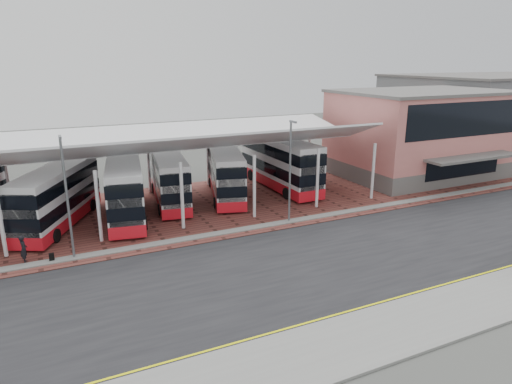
% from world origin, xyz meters
% --- Properties ---
extents(ground, '(140.00, 140.00, 0.00)m').
position_xyz_m(ground, '(0.00, 0.00, 0.00)').
color(ground, '#41423E').
extents(road, '(120.00, 14.00, 0.02)m').
position_xyz_m(road, '(0.00, -1.00, 0.01)').
color(road, black).
rests_on(road, ground).
extents(forecourt, '(72.00, 16.00, 0.06)m').
position_xyz_m(forecourt, '(2.00, 13.00, 0.03)').
color(forecourt, brown).
rests_on(forecourt, ground).
extents(sidewalk, '(120.00, 4.00, 0.14)m').
position_xyz_m(sidewalk, '(0.00, -9.00, 0.07)').
color(sidewalk, slate).
rests_on(sidewalk, ground).
extents(north_kerb, '(120.00, 0.80, 0.14)m').
position_xyz_m(north_kerb, '(0.00, 6.20, 0.07)').
color(north_kerb, slate).
rests_on(north_kerb, ground).
extents(yellow_line_near, '(120.00, 0.12, 0.01)m').
position_xyz_m(yellow_line_near, '(0.00, -7.00, 0.03)').
color(yellow_line_near, '#F5F301').
rests_on(yellow_line_near, road).
extents(yellow_line_far, '(120.00, 0.12, 0.01)m').
position_xyz_m(yellow_line_far, '(0.00, -6.70, 0.03)').
color(yellow_line_far, '#F5F301').
rests_on(yellow_line_far, road).
extents(canopy, '(37.00, 11.63, 7.07)m').
position_xyz_m(canopy, '(-6.00, 13.94, 5.80)').
color(canopy, silver).
rests_on(canopy, ground).
extents(terminal, '(18.40, 14.40, 9.25)m').
position_xyz_m(terminal, '(23.00, 13.92, 4.66)').
color(terminal, '#5B5956').
rests_on(terminal, ground).
extents(warehouse, '(30.50, 20.50, 10.25)m').
position_xyz_m(warehouse, '(48.00, 24.00, 5.15)').
color(warehouse, slate).
rests_on(warehouse, ground).
extents(lamp_west, '(0.16, 0.90, 8.07)m').
position_xyz_m(lamp_west, '(-14.00, 6.27, 4.36)').
color(lamp_west, slate).
rests_on(lamp_west, ground).
extents(lamp_east, '(0.16, 0.90, 8.07)m').
position_xyz_m(lamp_east, '(2.00, 6.27, 4.36)').
color(lamp_east, slate).
rests_on(lamp_east, ground).
extents(bus_1, '(7.15, 10.90, 4.50)m').
position_xyz_m(bus_1, '(-14.44, 13.25, 2.30)').
color(bus_1, silver).
rests_on(bus_1, forecourt).
extents(bus_2, '(4.48, 11.63, 4.68)m').
position_xyz_m(bus_2, '(-9.37, 13.11, 2.38)').
color(bus_2, silver).
rests_on(bus_2, forecourt).
extents(bus_3, '(4.04, 10.87, 4.38)m').
position_xyz_m(bus_3, '(-5.17, 15.31, 2.23)').
color(bus_3, silver).
rests_on(bus_3, forecourt).
extents(bus_4, '(5.49, 11.19, 4.50)m').
position_xyz_m(bus_4, '(0.08, 14.90, 2.30)').
color(bus_4, silver).
rests_on(bus_4, forecourt).
extents(bus_5, '(3.10, 12.07, 4.97)m').
position_xyz_m(bus_5, '(6.11, 15.44, 2.53)').
color(bus_5, silver).
rests_on(bus_5, forecourt).
extents(pedestrian, '(0.53, 0.72, 1.83)m').
position_xyz_m(pedestrian, '(-16.85, 6.83, 0.97)').
color(pedestrian, black).
rests_on(pedestrian, forecourt).
extents(suitcase, '(0.31, 0.22, 0.54)m').
position_xyz_m(suitcase, '(-15.32, 6.32, 0.33)').
color(suitcase, black).
rests_on(suitcase, forecourt).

